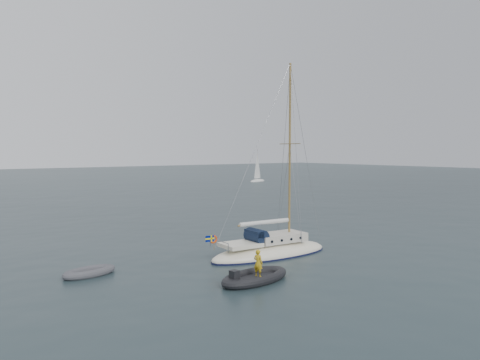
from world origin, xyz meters
TOP-DOWN VIEW (x-y plane):
  - ground at (0.00, 0.00)m, footprint 300.00×300.00m
  - sailboat at (0.14, -2.27)m, footprint 8.78×2.63m
  - dinghy at (-10.41, -0.05)m, footprint 2.93×1.32m
  - rib at (-4.18, -6.11)m, footprint 4.24×1.93m
  - distant_yacht_b at (42.33, 51.21)m, footprint 5.34×2.85m

SIDE VIEW (x-z plane):
  - ground at x=0.00m, z-range 0.00..0.00m
  - dinghy at x=-10.41m, z-range -0.03..0.39m
  - rib at x=-4.18m, z-range -0.55..1.06m
  - sailboat at x=0.14m, z-range -5.30..7.20m
  - distant_yacht_b at x=42.33m, z-range -0.51..6.57m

